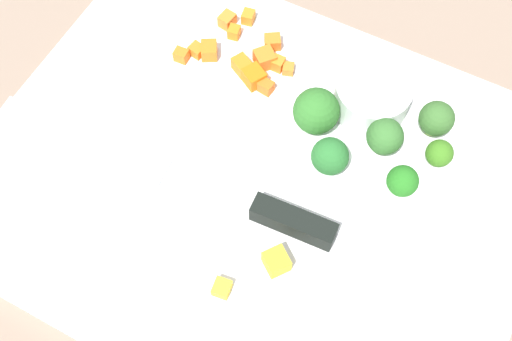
# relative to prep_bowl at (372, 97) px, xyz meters

# --- Properties ---
(ground_plane) EXTENTS (4.00, 4.00, 0.00)m
(ground_plane) POSITION_rel_prep_bowl_xyz_m (-0.06, -0.12, -0.03)
(ground_plane) COLOR gray
(cutting_board) EXTENTS (0.50, 0.39, 0.01)m
(cutting_board) POSITION_rel_prep_bowl_xyz_m (-0.06, -0.12, -0.02)
(cutting_board) COLOR white
(cutting_board) RESTS_ON ground_plane
(prep_bowl) EXTENTS (0.07, 0.07, 0.03)m
(prep_bowl) POSITION_rel_prep_bowl_xyz_m (0.00, 0.00, 0.00)
(prep_bowl) COLOR white
(prep_bowl) RESTS_ON cutting_board
(chef_knife) EXTENTS (0.34, 0.04, 0.02)m
(chef_knife) POSITION_rel_prep_bowl_xyz_m (-0.08, -0.15, -0.01)
(chef_knife) COLOR silver
(chef_knife) RESTS_ON cutting_board
(carrot_dice_0) EXTENTS (0.01, 0.01, 0.01)m
(carrot_dice_0) POSITION_rel_prep_bowl_xyz_m (-0.16, 0.02, -0.01)
(carrot_dice_0) COLOR orange
(carrot_dice_0) RESTS_ON cutting_board
(carrot_dice_1) EXTENTS (0.03, 0.03, 0.02)m
(carrot_dice_1) POSITION_rel_prep_bowl_xyz_m (-0.11, -0.00, -0.01)
(carrot_dice_1) COLOR orange
(carrot_dice_1) RESTS_ON cutting_board
(carrot_dice_2) EXTENTS (0.02, 0.02, 0.02)m
(carrot_dice_2) POSITION_rel_prep_bowl_xyz_m (-0.17, -0.02, -0.01)
(carrot_dice_2) COLOR orange
(carrot_dice_2) RESTS_ON cutting_board
(carrot_dice_3) EXTENTS (0.01, 0.02, 0.01)m
(carrot_dice_3) POSITION_rel_prep_bowl_xyz_m (-0.15, 0.04, -0.01)
(carrot_dice_3) COLOR orange
(carrot_dice_3) RESTS_ON cutting_board
(carrot_dice_4) EXTENTS (0.01, 0.01, 0.01)m
(carrot_dice_4) POSITION_rel_prep_bowl_xyz_m (-0.19, -0.03, -0.01)
(carrot_dice_4) COLOR orange
(carrot_dice_4) RESTS_ON cutting_board
(carrot_dice_5) EXTENTS (0.02, 0.01, 0.01)m
(carrot_dice_5) POSITION_rel_prep_bowl_xyz_m (-0.10, -0.03, -0.01)
(carrot_dice_5) COLOR orange
(carrot_dice_5) RESTS_ON cutting_board
(carrot_dice_6) EXTENTS (0.02, 0.02, 0.01)m
(carrot_dice_6) POSITION_rel_prep_bowl_xyz_m (-0.12, 0.02, -0.01)
(carrot_dice_6) COLOR orange
(carrot_dice_6) RESTS_ON cutting_board
(carrot_dice_7) EXTENTS (0.03, 0.03, 0.02)m
(carrot_dice_7) POSITION_rel_prep_bowl_xyz_m (-0.11, -0.03, -0.01)
(carrot_dice_7) COLOR orange
(carrot_dice_7) RESTS_ON cutting_board
(carrot_dice_8) EXTENTS (0.01, 0.01, 0.01)m
(carrot_dice_8) POSITION_rel_prep_bowl_xyz_m (-0.09, 0.00, -0.01)
(carrot_dice_8) COLOR orange
(carrot_dice_8) RESTS_ON cutting_board
(carrot_dice_9) EXTENTS (0.02, 0.02, 0.02)m
(carrot_dice_9) POSITION_rel_prep_bowl_xyz_m (-0.13, -0.02, -0.01)
(carrot_dice_9) COLOR orange
(carrot_dice_9) RESTS_ON cutting_board
(carrot_dice_10) EXTENTS (0.02, 0.02, 0.01)m
(carrot_dice_10) POSITION_rel_prep_bowl_xyz_m (-0.17, 0.02, -0.01)
(carrot_dice_10) COLOR orange
(carrot_dice_10) RESTS_ON cutting_board
(carrot_dice_11) EXTENTS (0.02, 0.02, 0.01)m
(carrot_dice_11) POSITION_rel_prep_bowl_xyz_m (-0.18, -0.02, -0.01)
(carrot_dice_11) COLOR orange
(carrot_dice_11) RESTS_ON cutting_board
(carrot_dice_12) EXTENTS (0.01, 0.01, 0.01)m
(carrot_dice_12) POSITION_rel_prep_bowl_xyz_m (-0.10, 0.00, -0.01)
(carrot_dice_12) COLOR orange
(carrot_dice_12) RESTS_ON cutting_board
(pepper_dice_0) EXTENTS (0.03, 0.03, 0.02)m
(pepper_dice_0) POSITION_rel_prep_bowl_xyz_m (-0.01, -0.18, -0.01)
(pepper_dice_0) COLOR yellow
(pepper_dice_0) RESTS_ON cutting_board
(pepper_dice_1) EXTENTS (0.02, 0.02, 0.01)m
(pepper_dice_1) POSITION_rel_prep_bowl_xyz_m (-0.04, -0.22, -0.01)
(pepper_dice_1) COLOR yellow
(pepper_dice_1) RESTS_ON cutting_board
(broccoli_floret_0) EXTENTS (0.03, 0.03, 0.04)m
(broccoli_floret_0) POSITION_rel_prep_bowl_xyz_m (-0.01, -0.08, 0.00)
(broccoli_floret_0) COLOR #83C267
(broccoli_floret_0) RESTS_ON cutting_board
(broccoli_floret_1) EXTENTS (0.04, 0.04, 0.04)m
(broccoli_floret_1) POSITION_rel_prep_bowl_xyz_m (-0.04, -0.04, 0.00)
(broccoli_floret_1) COLOR #88C066
(broccoli_floret_1) RESTS_ON cutting_board
(broccoli_floret_2) EXTENTS (0.03, 0.03, 0.03)m
(broccoli_floret_2) POSITION_rel_prep_bowl_xyz_m (0.06, -0.07, 0.00)
(broccoli_floret_2) COLOR #8BB155
(broccoli_floret_2) RESTS_ON cutting_board
(broccoli_floret_3) EXTENTS (0.03, 0.03, 0.04)m
(broccoli_floret_3) POSITION_rel_prep_bowl_xyz_m (0.06, 0.00, 0.00)
(broccoli_floret_3) COLOR #98C255
(broccoli_floret_3) RESTS_ON cutting_board
(broccoli_floret_4) EXTENTS (0.02, 0.02, 0.03)m
(broccoli_floret_4) POSITION_rel_prep_bowl_xyz_m (0.08, -0.03, 0.00)
(broccoli_floret_4) COLOR #8FC165
(broccoli_floret_4) RESTS_ON cutting_board
(broccoli_floret_5) EXTENTS (0.03, 0.03, 0.04)m
(broccoli_floret_5) POSITION_rel_prep_bowl_xyz_m (0.03, -0.04, 0.01)
(broccoli_floret_5) COLOR #80B15F
(broccoli_floret_5) RESTS_ON cutting_board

